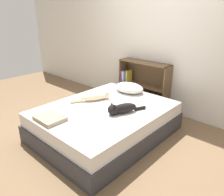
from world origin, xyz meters
The scene contains 8 objects.
ground_plane centered at (0.00, 0.00, 0.00)m, with size 8.00×8.00×0.00m, color brown.
wall_back centered at (0.00, 1.38, 1.25)m, with size 8.00×0.06×2.50m.
bed centered at (0.00, 0.00, 0.22)m, with size 1.47×1.91×0.44m.
pillow centered at (-0.15, 0.73, 0.51)m, with size 0.52×0.38×0.15m.
cat_light centered at (-0.30, 0.10, 0.50)m, with size 0.36×0.57×0.14m.
cat_dark centered at (0.29, 0.00, 0.51)m, with size 0.29×0.53×0.16m.
bookshelf centered at (-0.22, 1.25, 0.44)m, with size 0.98×0.26×0.87m.
blanket_fold centered at (-0.23, -0.75, 0.46)m, with size 0.36×0.29×0.05m.
Camera 1 is at (1.99, -2.02, 1.70)m, focal length 35.00 mm.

